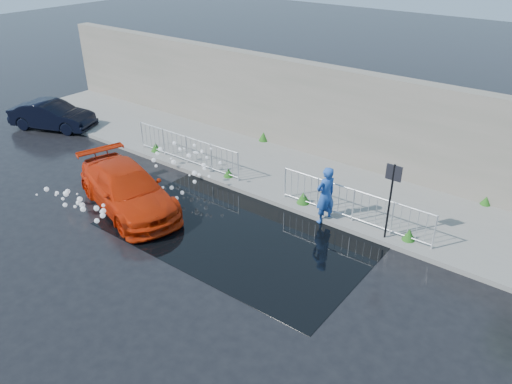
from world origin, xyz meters
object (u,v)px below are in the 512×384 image
red_car (128,189)px  person (325,195)px  dark_car (52,115)px  sign_post (391,190)px

red_car → person: 6.33m
person → dark_car: bearing=-66.2°
red_car → sign_post: bearing=-49.8°
dark_car → person: (13.88, 0.40, 0.31)m
sign_post → person: (-1.98, -0.10, -0.79)m
red_car → dark_car: red_car is taller
person → red_car: bearing=-38.5°
sign_post → red_car: bearing=-156.9°
dark_car → person: person is taller
red_car → dark_car: (-8.36, 2.69, -0.06)m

